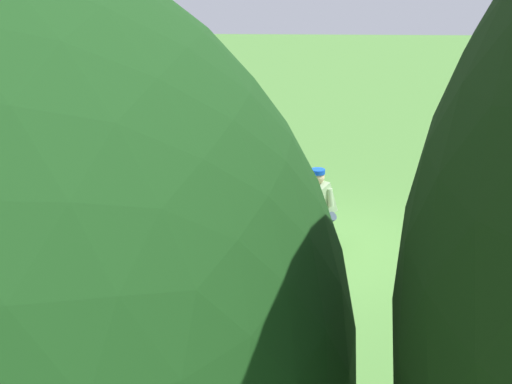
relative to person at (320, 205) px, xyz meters
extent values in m
plane|color=#538B3B|center=(0.14, 0.07, -0.70)|extent=(60.00, 60.00, 0.00)
cube|color=silver|center=(0.10, -0.10, -0.65)|extent=(0.26, 0.10, 0.10)
cylinder|color=tan|center=(0.14, -0.06, -0.46)|extent=(0.30, 0.30, 0.37)
cylinder|color=#364451|center=(0.08, -0.09, -0.23)|extent=(0.39, 0.39, 0.37)
cube|color=silver|center=(-0.10, 0.10, -0.65)|extent=(0.26, 0.10, 0.10)
cylinder|color=tan|center=(-0.06, 0.14, -0.46)|extent=(0.30, 0.30, 0.37)
cylinder|color=#364451|center=(-0.09, 0.08, -0.23)|extent=(0.39, 0.39, 0.37)
cube|color=#96B383|center=(-0.03, -0.03, 0.11)|extent=(0.53, 0.53, 0.58)
cylinder|color=#96B383|center=(0.13, -0.15, 0.17)|extent=(0.16, 0.16, 0.29)
cylinder|color=#96B383|center=(-0.15, 0.13, 0.17)|extent=(0.16, 0.16, 0.29)
cylinder|color=tan|center=(-0.03, 0.28, -0.01)|extent=(0.26, 0.26, 0.19)
cylinder|color=tan|center=(0.17, -0.14, 0.01)|extent=(0.16, 0.16, 0.27)
sphere|color=tan|center=(0.04, 0.04, 0.47)|extent=(0.21, 0.21, 0.21)
cylinder|color=#0F41B8|center=(0.04, 0.04, 0.56)|extent=(0.22, 0.22, 0.07)
cylinder|color=#0F41B8|center=(0.12, 0.11, 0.53)|extent=(0.12, 0.12, 0.02)
ellipsoid|color=black|center=(1.97, 2.19, 0.94)|extent=(0.62, 0.60, 0.42)
ellipsoid|color=white|center=(1.85, 2.08, 0.91)|extent=(0.13, 0.18, 0.15)
sphere|color=black|center=(1.68, 1.93, 1.07)|extent=(0.17, 0.17, 0.17)
cone|color=black|center=(1.62, 1.87, 1.05)|extent=(0.13, 0.13, 0.09)
cone|color=black|center=(1.66, 1.99, 1.15)|extent=(0.06, 0.06, 0.07)
cone|color=black|center=(1.74, 1.90, 1.15)|extent=(0.06, 0.06, 0.07)
cylinder|color=white|center=(1.79, 2.13, 0.90)|extent=(0.30, 0.28, 0.27)
cylinder|color=white|center=(1.89, 2.02, 0.90)|extent=(0.30, 0.28, 0.27)
cylinder|color=black|center=(2.04, 2.36, 0.90)|extent=(0.30, 0.28, 0.27)
cylinder|color=black|center=(2.14, 2.25, 0.90)|extent=(0.30, 0.28, 0.27)
cylinder|color=white|center=(2.24, 2.43, 0.99)|extent=(0.18, 0.17, 0.23)
cylinder|color=#EB5526|center=(1.75, 2.07, 1.13)|extent=(0.32, 0.31, 0.12)
cylinder|color=#F45517|center=(0.05, 0.38, -0.09)|extent=(0.29, 0.29, 0.10)
camera|label=1|loc=(0.52, 10.48, 3.77)|focal=50.25mm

